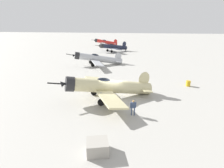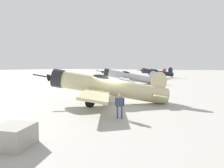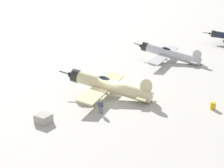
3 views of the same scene
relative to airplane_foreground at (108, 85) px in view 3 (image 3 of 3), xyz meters
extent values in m
plane|color=#A8A59E|center=(0.28, -0.45, -1.54)|extent=(400.00, 400.00, 0.00)
cylinder|color=beige|center=(0.28, -0.45, -0.06)|extent=(6.73, 9.55, 3.21)
cylinder|color=#232326|center=(-2.30, 3.71, 0.77)|extent=(2.02, 1.86, 1.79)
cone|color=#232326|center=(-2.64, 4.26, 0.88)|extent=(0.93, 0.92, 0.77)
cube|color=black|center=(-2.72, 4.39, 0.88)|extent=(1.68, 2.67, 0.60)
ellipsoid|color=black|center=(-0.26, 0.42, 0.77)|extent=(1.59, 1.92, 0.95)
cube|color=#C6BC89|center=(-0.37, 0.59, -0.27)|extent=(10.45, 7.52, 0.51)
ellipsoid|color=beige|center=(2.53, -4.08, 0.46)|extent=(1.04, 1.58, 2.08)
cube|color=#C6BC89|center=(2.43, -3.91, -0.66)|extent=(3.47, 2.73, 0.28)
cylinder|color=#999BA0|center=(-2.11, 0.23, -0.58)|extent=(0.14, 0.14, 1.13)
cylinder|color=black|center=(-2.11, 0.23, -1.14)|extent=(0.59, 0.79, 0.80)
cylinder|color=#999BA0|center=(0.73, 1.99, -0.58)|extent=(0.14, 0.14, 1.13)
cylinder|color=black|center=(0.73, 1.99, -1.14)|extent=(0.59, 0.79, 0.80)
cylinder|color=black|center=(2.85, -4.60, -1.40)|extent=(0.23, 0.29, 0.28)
cylinder|color=#B7BABF|center=(18.78, 6.51, -0.18)|extent=(6.00, 9.86, 3.21)
cylinder|color=#232326|center=(16.53, 10.89, 0.70)|extent=(1.90, 1.74, 1.68)
cone|color=#232326|center=(16.23, 11.47, 0.82)|extent=(0.87, 0.88, 0.73)
cube|color=black|center=(16.17, 11.61, 0.82)|extent=(0.48, 3.13, 0.62)
ellipsoid|color=black|center=(18.31, 7.42, 0.61)|extent=(1.50, 1.94, 0.97)
cube|color=#ADAFB5|center=(18.22, 7.61, -0.35)|extent=(12.78, 7.70, 0.48)
ellipsoid|color=#B7BABF|center=(20.75, 2.68, 0.18)|extent=(0.92, 1.63, 1.91)
cube|color=#ADAFB5|center=(20.66, 2.86, -0.84)|extent=(3.53, 2.53, 0.29)
cylinder|color=#999BA0|center=(16.50, 7.42, -0.62)|extent=(0.14, 0.14, 1.05)
cylinder|color=black|center=(16.50, 7.42, -1.14)|extent=(0.54, 0.80, 0.80)
cylinder|color=#999BA0|center=(19.38, 8.89, -0.62)|extent=(0.14, 0.14, 1.05)
cylinder|color=black|center=(19.38, 8.89, -1.14)|extent=(0.54, 0.80, 0.80)
cylinder|color=black|center=(21.03, 2.13, -1.40)|extent=(0.22, 0.29, 0.28)
cylinder|color=#232326|center=(37.38, 11.30, 0.64)|extent=(1.81, 1.76, 1.56)
cone|color=#232326|center=(36.96, 11.79, 0.72)|extent=(0.86, 0.87, 0.67)
cube|color=black|center=(36.86, 11.91, 0.72)|extent=(2.09, 2.15, 0.46)
cylinder|color=#384766|center=(-3.51, -3.54, -1.14)|extent=(0.12, 0.12, 0.80)
cylinder|color=#384766|center=(-3.62, -3.27, -1.14)|extent=(0.12, 0.12, 0.80)
cube|color=#384766|center=(-3.57, -3.41, -0.46)|extent=(0.37, 0.48, 0.57)
sphere|color=tan|center=(-3.57, -3.41, -0.05)|extent=(0.21, 0.21, 0.21)
cylinder|color=#384766|center=(-3.46, -3.65, -0.44)|extent=(0.09, 0.09, 0.54)
cylinder|color=#384766|center=(-3.67, -3.16, -0.44)|extent=(0.09, 0.09, 0.54)
cube|color=#9E998E|center=(-9.56, -1.63, -1.09)|extent=(1.80, 1.86, 0.92)
cylinder|color=gold|center=(7.12, -10.24, -1.14)|extent=(0.62, 0.62, 0.81)
torus|color=gold|center=(7.12, -10.24, -0.97)|extent=(0.66, 0.66, 0.04)
torus|color=gold|center=(7.12, -10.24, -1.30)|extent=(0.66, 0.66, 0.04)
camera|label=1|loc=(-19.50, -4.88, 6.84)|focal=28.87mm
camera|label=2|loc=(-13.61, -9.03, 1.81)|focal=28.82mm
camera|label=3|loc=(-22.12, -29.19, 12.94)|focal=50.76mm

